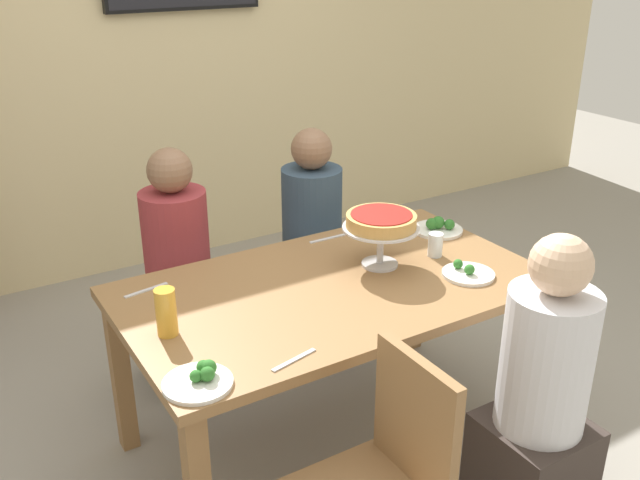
{
  "coord_description": "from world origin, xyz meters",
  "views": [
    {
      "loc": [
        -1.32,
        -2.05,
        1.98
      ],
      "look_at": [
        0.0,
        0.1,
        0.89
      ],
      "focal_mm": 39.38,
      "sensor_mm": 36.0,
      "label": 1
    }
  ],
  "objects_px": {
    "chair_near_left": "(384,479)",
    "cutlery_fork_near": "(294,360)",
    "salad_plate_spare": "(200,379)",
    "cutlery_knife_near": "(328,239)",
    "salad_plate_far_diner": "(438,227)",
    "beer_glass_amber_tall": "(166,312)",
    "diner_far_left": "(180,285)",
    "cutlery_fork_far": "(146,290)",
    "salad_plate_near_diner": "(468,273)",
    "deep_dish_pizza_stand": "(381,224)",
    "diner_near_right": "(538,413)",
    "diner_far_right": "(312,255)",
    "dining_table": "(333,304)",
    "water_glass_clear_near": "(436,245)"
  },
  "relations": [
    {
      "from": "diner_far_right",
      "to": "salad_plate_far_diner",
      "type": "height_order",
      "value": "diner_far_right"
    },
    {
      "from": "cutlery_fork_near",
      "to": "salad_plate_spare",
      "type": "bearing_deg",
      "value": 160.0
    },
    {
      "from": "salad_plate_far_diner",
      "to": "water_glass_clear_near",
      "type": "xyz_separation_m",
      "value": [
        -0.19,
        -0.2,
        0.03
      ]
    },
    {
      "from": "salad_plate_near_diner",
      "to": "deep_dish_pizza_stand",
      "type": "bearing_deg",
      "value": 132.86
    },
    {
      "from": "salad_plate_near_diner",
      "to": "cutlery_fork_far",
      "type": "distance_m",
      "value": 1.26
    },
    {
      "from": "salad_plate_near_diner",
      "to": "salad_plate_far_diner",
      "type": "xyz_separation_m",
      "value": [
        0.2,
        0.41,
        0.01
      ]
    },
    {
      "from": "beer_glass_amber_tall",
      "to": "diner_far_right",
      "type": "bearing_deg",
      "value": 36.82
    },
    {
      "from": "salad_plate_far_diner",
      "to": "cutlery_knife_near",
      "type": "xyz_separation_m",
      "value": [
        -0.48,
        0.19,
        -0.02
      ]
    },
    {
      "from": "dining_table",
      "to": "beer_glass_amber_tall",
      "type": "distance_m",
      "value": 0.7
    },
    {
      "from": "dining_table",
      "to": "water_glass_clear_near",
      "type": "relative_size",
      "value": 16.2
    },
    {
      "from": "salad_plate_far_diner",
      "to": "water_glass_clear_near",
      "type": "height_order",
      "value": "water_glass_clear_near"
    },
    {
      "from": "water_glass_clear_near",
      "to": "cutlery_fork_near",
      "type": "bearing_deg",
      "value": -156.87
    },
    {
      "from": "diner_far_right",
      "to": "cutlery_fork_far",
      "type": "distance_m",
      "value": 1.1
    },
    {
      "from": "salad_plate_near_diner",
      "to": "salad_plate_far_diner",
      "type": "height_order",
      "value": "salad_plate_far_diner"
    },
    {
      "from": "chair_near_left",
      "to": "deep_dish_pizza_stand",
      "type": "height_order",
      "value": "deep_dish_pizza_stand"
    },
    {
      "from": "diner_far_left",
      "to": "water_glass_clear_near",
      "type": "relative_size",
      "value": 11.4
    },
    {
      "from": "salad_plate_far_diner",
      "to": "beer_glass_amber_tall",
      "type": "bearing_deg",
      "value": -170.81
    },
    {
      "from": "diner_far_right",
      "to": "water_glass_clear_near",
      "type": "relative_size",
      "value": 11.4
    },
    {
      "from": "chair_near_left",
      "to": "cutlery_fork_far",
      "type": "xyz_separation_m",
      "value": [
        -0.35,
        1.07,
        0.26
      ]
    },
    {
      "from": "diner_far_left",
      "to": "deep_dish_pizza_stand",
      "type": "distance_m",
      "value": 1.04
    },
    {
      "from": "diner_near_right",
      "to": "cutlery_fork_near",
      "type": "relative_size",
      "value": 6.39
    },
    {
      "from": "salad_plate_spare",
      "to": "cutlery_knife_near",
      "type": "relative_size",
      "value": 1.2
    },
    {
      "from": "deep_dish_pizza_stand",
      "to": "cutlery_fork_far",
      "type": "relative_size",
      "value": 1.74
    },
    {
      "from": "salad_plate_near_diner",
      "to": "salad_plate_far_diner",
      "type": "relative_size",
      "value": 0.92
    },
    {
      "from": "chair_near_left",
      "to": "cutlery_fork_near",
      "type": "distance_m",
      "value": 0.45
    },
    {
      "from": "salad_plate_far_diner",
      "to": "water_glass_clear_near",
      "type": "distance_m",
      "value": 0.28
    },
    {
      "from": "dining_table",
      "to": "cutlery_knife_near",
      "type": "relative_size",
      "value": 9.08
    },
    {
      "from": "diner_far_right",
      "to": "chair_near_left",
      "type": "distance_m",
      "value": 1.62
    },
    {
      "from": "diner_far_right",
      "to": "diner_near_right",
      "type": "xyz_separation_m",
      "value": [
        -0.01,
        -1.52,
        0.0
      ]
    },
    {
      "from": "diner_far_right",
      "to": "diner_far_left",
      "type": "height_order",
      "value": "same"
    },
    {
      "from": "diner_near_right",
      "to": "deep_dish_pizza_stand",
      "type": "xyz_separation_m",
      "value": [
        -0.09,
        0.82,
        0.43
      ]
    },
    {
      "from": "diner_near_right",
      "to": "salad_plate_spare",
      "type": "bearing_deg",
      "value": 68.01
    },
    {
      "from": "dining_table",
      "to": "diner_near_right",
      "type": "relative_size",
      "value": 1.42
    },
    {
      "from": "water_glass_clear_near",
      "to": "cutlery_knife_near",
      "type": "bearing_deg",
      "value": 126.92
    },
    {
      "from": "chair_near_left",
      "to": "cutlery_fork_near",
      "type": "xyz_separation_m",
      "value": [
        -0.1,
        0.36,
        0.26
      ]
    },
    {
      "from": "cutlery_knife_near",
      "to": "salad_plate_spare",
      "type": "bearing_deg",
      "value": 39.64
    },
    {
      "from": "diner_near_right",
      "to": "salad_plate_spare",
      "type": "height_order",
      "value": "diner_near_right"
    },
    {
      "from": "salad_plate_spare",
      "to": "cutlery_knife_near",
      "type": "bearing_deg",
      "value": 38.92
    },
    {
      "from": "deep_dish_pizza_stand",
      "to": "salad_plate_spare",
      "type": "height_order",
      "value": "deep_dish_pizza_stand"
    },
    {
      "from": "cutlery_fork_far",
      "to": "salad_plate_far_diner",
      "type": "bearing_deg",
      "value": 164.81
    },
    {
      "from": "diner_far_left",
      "to": "cutlery_fork_far",
      "type": "bearing_deg",
      "value": -32.5
    },
    {
      "from": "diner_far_right",
      "to": "diner_near_right",
      "type": "bearing_deg",
      "value": -0.3
    },
    {
      "from": "cutlery_fork_near",
      "to": "diner_near_right",
      "type": "bearing_deg",
      "value": -40.26
    },
    {
      "from": "cutlery_fork_near",
      "to": "cutlery_fork_far",
      "type": "height_order",
      "value": "same"
    },
    {
      "from": "dining_table",
      "to": "cutlery_fork_near",
      "type": "xyz_separation_m",
      "value": [
        -0.4,
        -0.39,
        0.09
      ]
    },
    {
      "from": "chair_near_left",
      "to": "salad_plate_far_diner",
      "type": "relative_size",
      "value": 3.84
    },
    {
      "from": "dining_table",
      "to": "beer_glass_amber_tall",
      "type": "bearing_deg",
      "value": -178.03
    },
    {
      "from": "dining_table",
      "to": "salad_plate_spare",
      "type": "distance_m",
      "value": 0.79
    },
    {
      "from": "diner_near_right",
      "to": "salad_plate_spare",
      "type": "distance_m",
      "value": 1.15
    },
    {
      "from": "salad_plate_far_diner",
      "to": "cutlery_fork_near",
      "type": "xyz_separation_m",
      "value": [
        -1.09,
        -0.59,
        -0.02
      ]
    }
  ]
}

